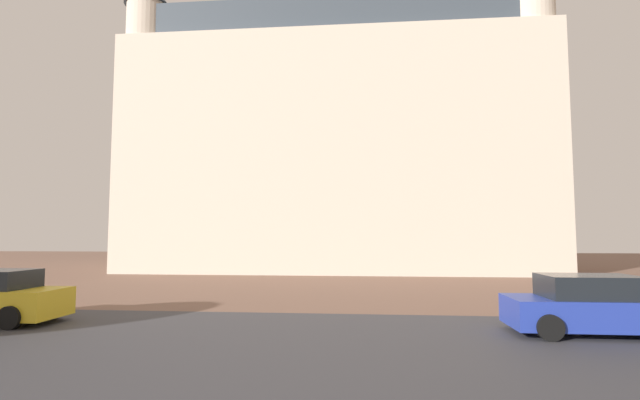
% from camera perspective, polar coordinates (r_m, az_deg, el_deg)
% --- Properties ---
extents(ground_plane, '(120.00, 120.00, 0.00)m').
position_cam_1_polar(ground_plane, '(11.21, -2.29, -17.54)').
color(ground_plane, brown).
extents(street_asphalt_strip, '(120.00, 8.99, 0.00)m').
position_cam_1_polar(street_asphalt_strip, '(11.04, -2.41, -17.72)').
color(street_asphalt_strip, '#38383D').
rests_on(street_asphalt_strip, ground_plane).
extents(landmark_building, '(30.07, 15.56, 31.76)m').
position_cam_1_polar(landmark_building, '(37.54, 2.29, 6.89)').
color(landmark_building, beige).
rests_on(landmark_building, ground_plane).
extents(car_blue, '(4.08, 1.97, 1.52)m').
position_cam_1_polar(car_blue, '(14.03, 30.52, -11.30)').
color(car_blue, '#23389E').
rests_on(car_blue, ground_plane).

